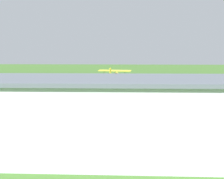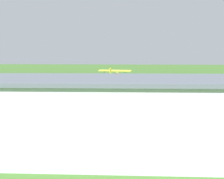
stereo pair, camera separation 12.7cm
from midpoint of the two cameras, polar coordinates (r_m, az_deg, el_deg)
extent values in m
plane|color=#3D6628|center=(57.78, -1.40, -2.21)|extent=(400.00, 400.00, 0.00)
cube|color=silver|center=(26.94, -2.10, -5.73)|extent=(34.52, 11.64, 7.06)
cube|color=slate|center=(26.35, -2.14, 2.13)|extent=(35.14, 12.25, 0.35)
cube|color=#384251|center=(32.35, -1.35, -4.65)|extent=(10.00, 0.42, 5.79)
cylinder|color=yellow|center=(56.96, 0.22, 2.69)|extent=(1.95, 6.12, 1.61)
cone|color=black|center=(60.22, 0.97, 2.57)|extent=(0.76, 0.87, 0.71)
cube|color=yellow|center=(57.66, 0.39, 2.53)|extent=(7.14, 2.53, 0.27)
cube|color=yellow|center=(58.07, 0.51, 3.97)|extent=(7.14, 2.53, 0.27)
cube|color=yellow|center=(54.39, -0.42, 3.80)|extent=(0.31, 1.24, 1.42)
cube|color=yellow|center=(54.35, -0.45, 2.80)|extent=(2.72, 1.34, 0.18)
cylinder|color=black|center=(57.31, 1.25, 1.45)|extent=(0.25, 0.65, 0.64)
cylinder|color=black|center=(57.75, -0.59, 1.49)|extent=(0.25, 0.65, 0.64)
cylinder|color=#332D28|center=(57.38, 2.63, 3.21)|extent=(0.12, 0.26, 1.47)
cylinder|color=#332D28|center=(58.42, -1.70, 3.29)|extent=(0.12, 0.26, 1.47)
cylinder|color=#B23333|center=(46.82, -13.78, -4.14)|extent=(0.45, 0.45, 0.90)
cylinder|color=navy|center=(46.68, -13.81, -3.22)|extent=(0.54, 0.54, 0.64)
sphere|color=brown|center=(46.60, -13.83, -2.69)|extent=(0.24, 0.24, 0.24)
cylinder|color=#72338C|center=(44.22, 20.41, -5.10)|extent=(0.34, 0.34, 0.86)
cylinder|color=#33723F|center=(44.08, 20.45, -4.17)|extent=(0.41, 0.41, 0.61)
sphere|color=#9E704C|center=(44.00, 20.48, -3.63)|extent=(0.23, 0.23, 0.23)
camera|label=1|loc=(0.06, -90.08, -0.01)|focal=43.79mm
camera|label=2|loc=(0.06, 89.92, 0.01)|focal=43.79mm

